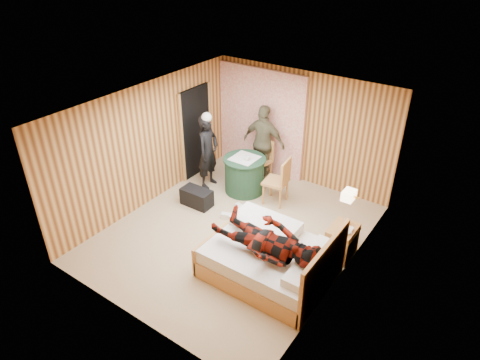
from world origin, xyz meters
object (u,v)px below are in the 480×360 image
Objects in this scene: wall_lamp at (349,195)px; bed at (271,258)px; round_table at (244,174)px; man_at_table at (264,143)px; chair_far at (263,156)px; nightstand at (342,241)px; duffel_bag at (197,197)px; chair_near at (280,179)px; man_on_bed at (266,234)px; woman_standing at (208,152)px.

wall_lamp is 1.62m from bed.
round_table is 0.52× the size of man_at_table.
man_at_table is (-0.01, 0.05, 0.32)m from chair_far.
wall_lamp is at bearing -68.37° from nightstand.
chair_near is at bearing 36.17° from duffel_bag.
nightstand is 1.66m from man_on_bed.
man_at_table is at bearing 90.00° from round_table.
bed is 2.13× the size of chair_far.
wall_lamp is at bearing 57.72° from man_on_bed.
nightstand is 3.44m from woman_standing.
man_on_bed reaches higher than duffel_bag.
wall_lamp is 3.16m from chair_far.
chair_far is (-2.57, 1.50, 0.24)m from nightstand.
man_on_bed reaches higher than wall_lamp.
chair_far is 1.28m from woman_standing.
woman_standing is at bearing -162.24° from round_table.
man_on_bed is (1.85, -2.12, 0.55)m from round_table.
man_on_bed is (1.85, -2.88, 0.10)m from man_at_table.
bed is at bearing 18.88° from chair_near.
duffel_bag is 0.37× the size of man_at_table.
bed is at bearing -45.70° from chair_far.
chair_far is 0.33m from man_at_table.
chair_near is at bearing 116.79° from bed.
nightstand is at bearing 57.24° from chair_near.
man_at_table is at bearing 149.03° from nightstand.
duffel_bag is at bearing -175.56° from nightstand.
woman_standing reaches higher than round_table.
chair_far is 0.54× the size of man_at_table.
round_table is at bearing -77.85° from woman_standing.
nightstand is (-0.04, 0.11, -1.00)m from wall_lamp.
man_on_bed is (-0.73, -1.33, 0.66)m from nightstand.
nightstand reaches higher than duffel_bag.
man_at_table is (-1.83, 2.66, 0.56)m from bed.
nightstand is at bearing -17.04° from round_table.
chair_near is at bearing 152.81° from wall_lamp.
chair_far is at bearing -45.13° from woman_standing.
chair_far is 1.85m from duffel_bag.
man_at_table is at bearing 73.70° from duffel_bag.
wall_lamp is at bearing 54.90° from chair_near.
nightstand is at bearing 61.30° from man_on_bed.
woman_standing is at bearing 170.86° from nightstand.
man_at_table is at bearing 122.71° from man_on_bed.
man_at_table is 3.43m from man_on_bed.
man_on_bed reaches higher than nightstand.
woman_standing is (-2.61, 1.65, 0.51)m from bed.
round_table is 0.55× the size of woman_standing.
chair_near is (0.87, 0.00, 0.19)m from round_table.
man_on_bed reaches higher than man_at_table.
round_table is 1.16m from duffel_bag.
chair_near is at bearing -86.93° from woman_standing.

